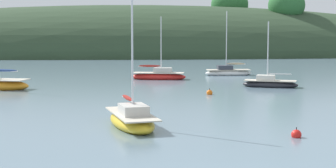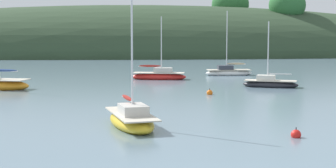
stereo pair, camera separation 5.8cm
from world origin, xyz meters
name	(u,v)px [view 2 (the right image)]	position (x,y,z in m)	size (l,w,h in m)	color
far_shoreline_hill	(139,55)	(-0.08, 91.90, 0.13)	(150.00, 36.00, 24.15)	#2D422B
sailboat_orange_cutter	(159,76)	(0.49, 36.77, 0.34)	(5.60, 2.80, 6.24)	red
sailboat_blue_center	(270,83)	(9.19, 28.83, 0.30)	(4.80, 3.13, 5.58)	#232328
sailboat_teal_outer	(131,119)	(-2.42, 11.71, 0.34)	(2.87, 5.51, 6.81)	gold
sailboat_grey_yawl	(228,72)	(8.15, 40.92, 0.33)	(4.98, 1.75, 6.95)	white
mooring_buoy_inner	(296,135)	(4.56, 8.57, 0.12)	(0.44, 0.44, 0.54)	red
mooring_buoy_outer	(210,93)	(3.37, 24.10, 0.12)	(0.44, 0.44, 0.54)	orange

